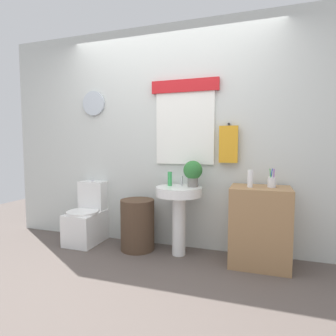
{
  "coord_description": "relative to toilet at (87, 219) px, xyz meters",
  "views": [
    {
      "loc": [
        1.01,
        -2.02,
        1.21
      ],
      "look_at": [
        0.08,
        0.8,
        0.96
      ],
      "focal_mm": 29.69,
      "sensor_mm": 36.0,
      "label": 1
    }
  ],
  "objects": [
    {
      "name": "potted_plant",
      "position": [
        1.34,
        0.02,
        0.63
      ],
      "size": [
        0.21,
        0.21,
        0.28
      ],
      "color": "slate",
      "rests_on": "pedestal_sink"
    },
    {
      "name": "back_wall",
      "position": [
        1.01,
        0.26,
        1.02
      ],
      "size": [
        4.4,
        0.18,
        2.6
      ],
      "color": "silver",
      "rests_on": "ground_plane"
    },
    {
      "name": "soap_bottle",
      "position": [
        1.08,
        0.01,
        0.55
      ],
      "size": [
        0.05,
        0.05,
        0.16
      ],
      "primitive_type": "cylinder",
      "color": "green",
      "rests_on": "pedestal_sink"
    },
    {
      "name": "lotion_bottle",
      "position": [
        1.94,
        -0.08,
        0.59
      ],
      "size": [
        0.05,
        0.05,
        0.17
      ],
      "primitive_type": "cylinder",
      "color": "white",
      "rests_on": "wooden_cabinet"
    },
    {
      "name": "pedestal_sink",
      "position": [
        1.2,
        -0.04,
        0.28
      ],
      "size": [
        0.5,
        0.5,
        0.75
      ],
      "color": "white",
      "rests_on": "ground_plane"
    },
    {
      "name": "toothbrush_cup",
      "position": [
        2.14,
        -0.02,
        0.56
      ],
      "size": [
        0.08,
        0.08,
        0.19
      ],
      "color": "silver",
      "rests_on": "wooden_cabinet"
    },
    {
      "name": "toilet",
      "position": [
        0.0,
        0.0,
        0.0
      ],
      "size": [
        0.38,
        0.51,
        0.77
      ],
      "color": "white",
      "rests_on": "ground_plane"
    },
    {
      "name": "wooden_cabinet",
      "position": [
        2.04,
        -0.04,
        0.11
      ],
      "size": [
        0.58,
        0.44,
        0.79
      ],
      "primitive_type": "cube",
      "color": "#9E754C",
      "rests_on": "ground_plane"
    },
    {
      "name": "laundry_hamper",
      "position": [
        0.7,
        -0.04,
        0.0
      ],
      "size": [
        0.39,
        0.39,
        0.58
      ],
      "primitive_type": "cylinder",
      "color": "#4C3828",
      "rests_on": "ground_plane"
    },
    {
      "name": "faucet",
      "position": [
        1.2,
        0.08,
        0.52
      ],
      "size": [
        0.03,
        0.03,
        0.1
      ],
      "primitive_type": "cylinder",
      "color": "silver",
      "rests_on": "pedestal_sink"
    },
    {
      "name": "ground_plane",
      "position": [
        1.01,
        -0.89,
        -0.29
      ],
      "size": [
        8.0,
        8.0,
        0.0
      ],
      "primitive_type": "plane",
      "color": "#564C47"
    }
  ]
}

